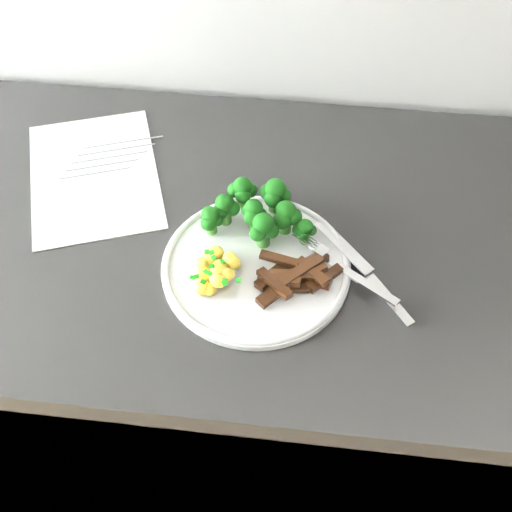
{
  "coord_description": "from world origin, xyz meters",
  "views": [
    {
      "loc": [
        0.15,
        1.04,
        1.66
      ],
      "look_at": [
        0.09,
        1.59,
        0.96
      ],
      "focal_mm": 44.59,
      "sensor_mm": 36.0,
      "label": 1
    }
  ],
  "objects_px": {
    "recipe_paper": "(94,174)",
    "knife": "(374,283)",
    "beef_strips": "(294,277)",
    "plate": "(256,266)",
    "potatoes": "(216,271)",
    "broccoli": "(258,210)",
    "fork": "(347,270)",
    "counter": "(232,376)"
  },
  "relations": [
    {
      "from": "fork",
      "to": "broccoli",
      "type": "bearing_deg",
      "value": 151.35
    },
    {
      "from": "beef_strips",
      "to": "recipe_paper",
      "type": "bearing_deg",
      "value": 151.47
    },
    {
      "from": "potatoes",
      "to": "plate",
      "type": "bearing_deg",
      "value": 26.75
    },
    {
      "from": "broccoli",
      "to": "knife",
      "type": "distance_m",
      "value": 0.2
    },
    {
      "from": "recipe_paper",
      "to": "knife",
      "type": "xyz_separation_m",
      "value": [
        0.45,
        -0.17,
        0.01
      ]
    },
    {
      "from": "potatoes",
      "to": "beef_strips",
      "type": "xyz_separation_m",
      "value": [
        0.11,
        0.0,
        -0.0
      ]
    },
    {
      "from": "counter",
      "to": "beef_strips",
      "type": "distance_m",
      "value": 0.51
    },
    {
      "from": "recipe_paper",
      "to": "plate",
      "type": "bearing_deg",
      "value": -29.6
    },
    {
      "from": "counter",
      "to": "broccoli",
      "type": "xyz_separation_m",
      "value": [
        0.05,
        0.01,
        0.51
      ]
    },
    {
      "from": "broccoli",
      "to": "potatoes",
      "type": "distance_m",
      "value": 0.11
    },
    {
      "from": "counter",
      "to": "beef_strips",
      "type": "relative_size",
      "value": 20.31
    },
    {
      "from": "broccoli",
      "to": "fork",
      "type": "bearing_deg",
      "value": -28.65
    },
    {
      "from": "counter",
      "to": "recipe_paper",
      "type": "xyz_separation_m",
      "value": [
        -0.22,
        0.09,
        0.47
      ]
    },
    {
      "from": "plate",
      "to": "broccoli",
      "type": "height_order",
      "value": "broccoli"
    },
    {
      "from": "potatoes",
      "to": "fork",
      "type": "distance_m",
      "value": 0.18
    },
    {
      "from": "counter",
      "to": "potatoes",
      "type": "bearing_deg",
      "value": -86.62
    },
    {
      "from": "knife",
      "to": "beef_strips",
      "type": "bearing_deg",
      "value": -174.52
    },
    {
      "from": "beef_strips",
      "to": "counter",
      "type": "bearing_deg",
      "value": 141.54
    },
    {
      "from": "potatoes",
      "to": "fork",
      "type": "relative_size",
      "value": 0.56
    },
    {
      "from": "broccoli",
      "to": "fork",
      "type": "xyz_separation_m",
      "value": [
        0.13,
        -0.07,
        -0.03
      ]
    },
    {
      "from": "potatoes",
      "to": "fork",
      "type": "height_order",
      "value": "potatoes"
    },
    {
      "from": "broccoli",
      "to": "potatoes",
      "type": "relative_size",
      "value": 1.96
    },
    {
      "from": "counter",
      "to": "knife",
      "type": "distance_m",
      "value": 0.53
    },
    {
      "from": "broccoli",
      "to": "beef_strips",
      "type": "height_order",
      "value": "broccoli"
    },
    {
      "from": "potatoes",
      "to": "beef_strips",
      "type": "bearing_deg",
      "value": 1.83
    },
    {
      "from": "counter",
      "to": "recipe_paper",
      "type": "relative_size",
      "value": 7.41
    },
    {
      "from": "plate",
      "to": "potatoes",
      "type": "height_order",
      "value": "potatoes"
    },
    {
      "from": "beef_strips",
      "to": "broccoli",
      "type": "bearing_deg",
      "value": 122.23
    },
    {
      "from": "fork",
      "to": "recipe_paper",
      "type": "bearing_deg",
      "value": 158.58
    },
    {
      "from": "broccoli",
      "to": "fork",
      "type": "height_order",
      "value": "broccoli"
    },
    {
      "from": "broccoli",
      "to": "beef_strips",
      "type": "distance_m",
      "value": 0.12
    },
    {
      "from": "beef_strips",
      "to": "fork",
      "type": "bearing_deg",
      "value": 16.99
    },
    {
      "from": "counter",
      "to": "recipe_paper",
      "type": "bearing_deg",
      "value": 157.34
    },
    {
      "from": "plate",
      "to": "broccoli",
      "type": "distance_m",
      "value": 0.08
    },
    {
      "from": "recipe_paper",
      "to": "knife",
      "type": "relative_size",
      "value": 1.9
    },
    {
      "from": "potatoes",
      "to": "knife",
      "type": "relative_size",
      "value": 0.49
    },
    {
      "from": "potatoes",
      "to": "fork",
      "type": "xyz_separation_m",
      "value": [
        0.18,
        0.03,
        -0.0
      ]
    },
    {
      "from": "fork",
      "to": "beef_strips",
      "type": "bearing_deg",
      "value": -163.01
    },
    {
      "from": "recipe_paper",
      "to": "knife",
      "type": "bearing_deg",
      "value": -21.0
    },
    {
      "from": "plate",
      "to": "potatoes",
      "type": "relative_size",
      "value": 3.13
    },
    {
      "from": "fork",
      "to": "plate",
      "type": "bearing_deg",
      "value": 179.71
    },
    {
      "from": "beef_strips",
      "to": "knife",
      "type": "bearing_deg",
      "value": 5.48
    }
  ]
}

